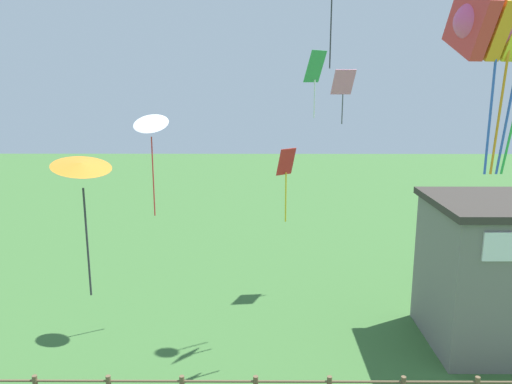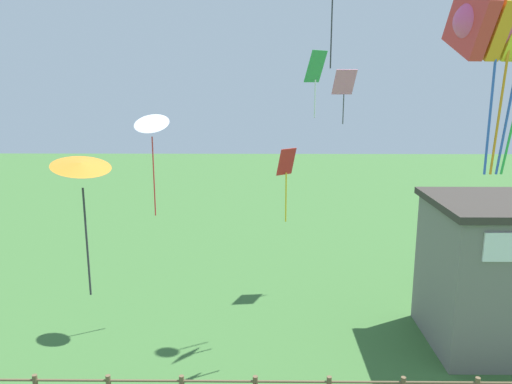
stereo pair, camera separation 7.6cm
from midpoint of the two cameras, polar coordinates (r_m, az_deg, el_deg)
The scene contains 6 objects.
kite_rainbow_parafoil at distance 12.64m, azimuth 26.53°, elevation 16.95°, with size 2.55×2.07×4.21m.
kite_green_diamond at distance 17.75m, azimuth 6.95°, elevation 13.50°, with size 0.84×0.83×2.29m.
kite_white_delta at distance 18.63m, azimuth -11.74°, elevation 7.53°, with size 1.40×1.31×3.83m.
kite_orange_delta at distance 12.21m, azimuth -19.18°, elevation 2.68°, with size 1.91×1.91×3.43m.
kite_red_diamond at distance 15.78m, azimuth 3.62°, elevation 2.38°, with size 0.65×0.59×2.38m.
kite_pink_diamond at distance 22.33m, azimuth 10.14°, elevation 11.90°, with size 1.00×0.85×2.32m.
Camera 2 is at (0.15, -4.59, 9.01)m, focal length 35.00 mm.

